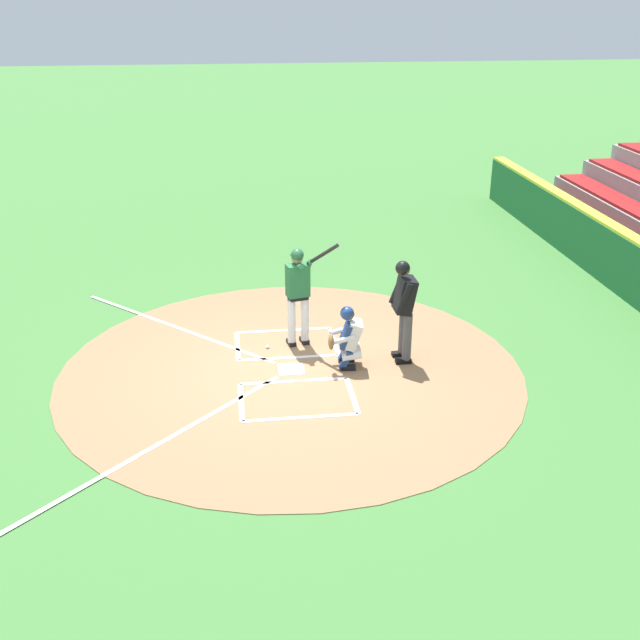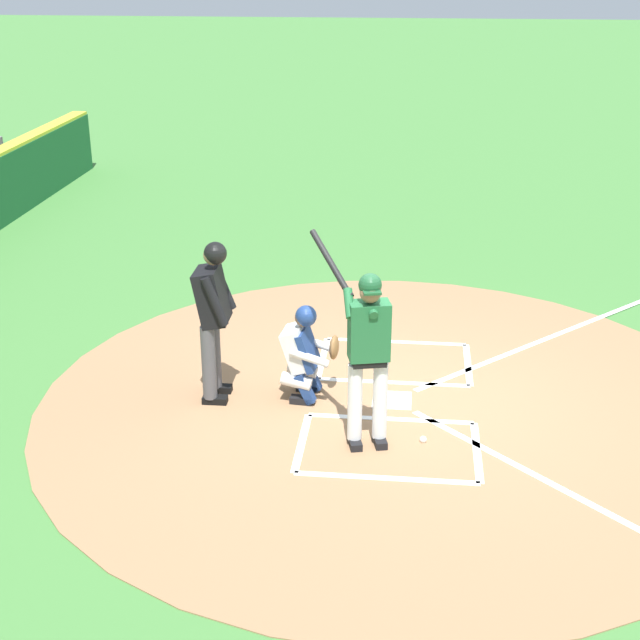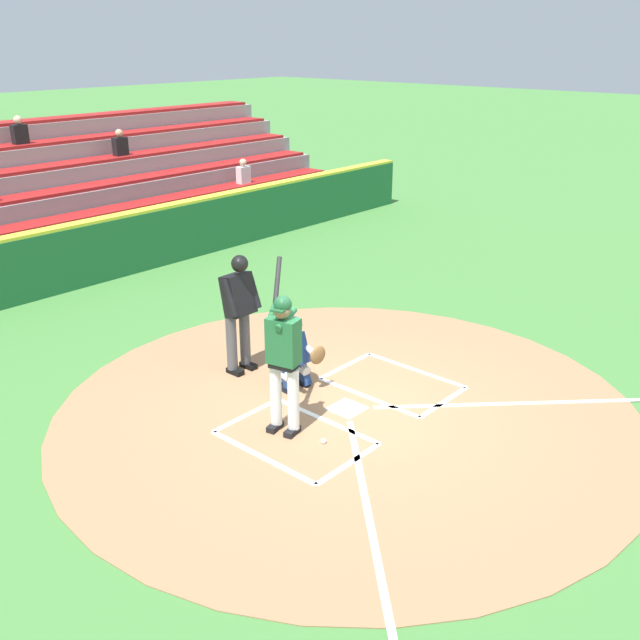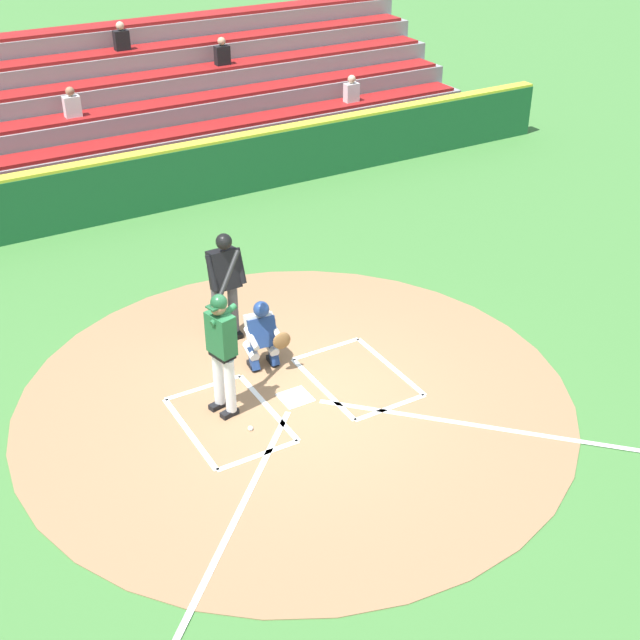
{
  "view_description": "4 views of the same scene",
  "coord_description": "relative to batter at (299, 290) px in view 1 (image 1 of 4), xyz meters",
  "views": [
    {
      "loc": [
        -11.75,
        0.99,
        6.07
      ],
      "look_at": [
        0.07,
        -0.51,
        0.89
      ],
      "focal_mm": 42.73,
      "sensor_mm": 36.0,
      "label": 1
    },
    {
      "loc": [
        9.22,
        0.16,
        4.78
      ],
      "look_at": [
        0.48,
        -0.77,
        1.16
      ],
      "focal_mm": 51.03,
      "sensor_mm": 36.0,
      "label": 2
    },
    {
      "loc": [
        6.91,
        5.62,
        4.83
      ],
      "look_at": [
        -0.5,
        -0.94,
        0.93
      ],
      "focal_mm": 40.86,
      "sensor_mm": 36.0,
      "label": 3
    },
    {
      "loc": [
        4.85,
        9.01,
        7.34
      ],
      "look_at": [
        -0.58,
        -0.29,
        0.99
      ],
      "focal_mm": 48.66,
      "sensor_mm": 36.0,
      "label": 4
    }
  ],
  "objects": [
    {
      "name": "ground_plane",
      "position": [
        -0.99,
        0.24,
        -1.1
      ],
      "size": [
        120.0,
        120.0,
        0.0
      ],
      "primitive_type": "plane",
      "color": "#427A38"
    },
    {
      "name": "dirt_circle",
      "position": [
        -0.99,
        0.24,
        -1.09
      ],
      "size": [
        8.0,
        8.0,
        0.01
      ],
      "primitive_type": "cylinder",
      "color": "#99704C",
      "rests_on": "ground"
    },
    {
      "name": "home_plate_and_chalk",
      "position": [
        -0.99,
        1.12,
        -1.08
      ],
      "size": [
        7.93,
        4.91,
        0.01
      ],
      "color": "white",
      "rests_on": "dirt_circle"
    },
    {
      "name": "batter",
      "position": [
        0.0,
        0.0,
        0.0
      ],
      "size": [
        0.84,
        0.89,
        2.13
      ],
      "color": "white",
      "rests_on": "ground"
    },
    {
      "name": "catcher",
      "position": [
        -0.98,
        -0.75,
        -0.51
      ],
      "size": [
        0.59,
        0.65,
        1.13
      ],
      "color": "black",
      "rests_on": "ground"
    },
    {
      "name": "plate_umpire",
      "position": [
        -0.85,
        -1.75,
        -0.02
      ],
      "size": [
        0.58,
        0.41,
        1.86
      ],
      "color": "#4C4C51",
      "rests_on": "ground"
    },
    {
      "name": "baseball",
      "position": [
        -0.09,
        0.6,
        -1.06
      ],
      "size": [
        0.07,
        0.07,
        0.07
      ],
      "primitive_type": "sphere",
      "color": "white",
      "rests_on": "ground"
    }
  ]
}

